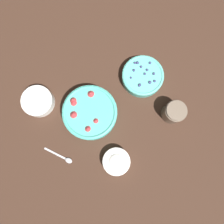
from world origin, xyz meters
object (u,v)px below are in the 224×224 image
bowl_blueberries (142,76)px  bowl_cream (116,161)px  bowl_strawberries (90,113)px  jar_chocolate (174,112)px  bowl_bananas (38,101)px

bowl_blueberries → bowl_cream: bowl_cream is taller
bowl_strawberries → bowl_blueberries: bowl_strawberries is taller
bowl_strawberries → jar_chocolate: 0.36m
bowl_bananas → bowl_cream: bowl_cream is taller
bowl_cream → bowl_bananas: bearing=-77.1°
bowl_blueberries → jar_chocolate: bearing=87.5°
bowl_strawberries → jar_chocolate: (-0.28, 0.23, -0.00)m
bowl_blueberries → bowl_bananas: 0.48m
jar_chocolate → bowl_bananas: bearing=-45.2°
bowl_cream → bowl_strawberries: bearing=-101.4°
bowl_blueberries → jar_chocolate: jar_chocolate is taller
bowl_bananas → bowl_blueberries: bearing=153.7°
bowl_blueberries → bowl_bananas: bearing=-26.3°
bowl_strawberries → bowl_cream: size_ratio=1.98×
bowl_cream → jar_chocolate: size_ratio=1.24×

